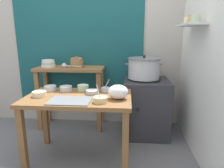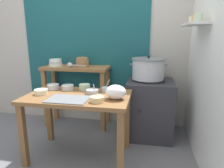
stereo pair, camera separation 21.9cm
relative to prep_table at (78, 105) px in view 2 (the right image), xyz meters
name	(u,v)px [view 2 (the right image)]	position (x,y,z in m)	size (l,w,h in m)	color
ground_plane	(73,157)	(-0.07, -0.04, -0.61)	(9.00, 9.00, 0.00)	slate
wall_back	(101,38)	(0.01, 1.06, 0.69)	(4.40, 0.12, 2.60)	#B2ADA3
wall_right	(214,39)	(1.33, 0.16, 0.69)	(0.30, 3.20, 2.60)	white
prep_table	(78,105)	(0.00, 0.00, 0.00)	(1.10, 0.66, 0.72)	brown
back_shelf_table	(76,81)	(-0.31, 0.79, 0.07)	(0.96, 0.40, 0.90)	olive
stove_block	(149,108)	(0.76, 0.66, -0.23)	(0.60, 0.61, 0.78)	#2D2D33
steamer_pot	(148,69)	(0.72, 0.68, 0.31)	(0.48, 0.43, 0.31)	#B7BABF
clay_pot	(82,62)	(-0.21, 0.79, 0.36)	(0.18, 0.18, 0.16)	olive
bowl_stack_enamel	(56,63)	(-0.62, 0.80, 0.34)	(0.20, 0.20, 0.10)	silver
ladle	(71,65)	(-0.35, 0.70, 0.33)	(0.30, 0.12, 0.07)	#B7BABF
serving_tray	(68,99)	(-0.04, -0.17, 0.12)	(0.40, 0.28, 0.01)	slate
plastic_bag	(116,92)	(0.42, -0.06, 0.18)	(0.20, 0.17, 0.14)	white
prep_bowl_0	(41,92)	(-0.40, -0.04, 0.14)	(0.14, 0.14, 0.05)	beige
prep_bowl_1	(53,87)	(-0.37, 0.18, 0.14)	(0.14, 0.14, 0.06)	#B7BABF
prep_bowl_2	(106,89)	(0.27, 0.19, 0.14)	(0.11, 0.11, 0.14)	#B7BABF
prep_bowl_3	(68,87)	(-0.19, 0.18, 0.14)	(0.14, 0.14, 0.06)	#B7BABF
prep_bowl_4	(85,87)	(0.00, 0.23, 0.15)	(0.13, 0.13, 0.06)	#B7D1AD
prep_bowl_5	(97,99)	(0.26, -0.18, 0.14)	(0.13, 0.13, 0.17)	#E5C684
prep_bowl_6	(92,91)	(0.13, 0.09, 0.13)	(0.14, 0.14, 0.04)	#B7BABF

